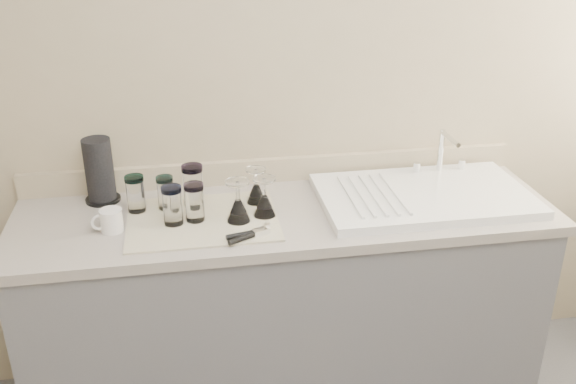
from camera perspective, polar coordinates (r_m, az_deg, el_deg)
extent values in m
cube|color=tan|center=(2.60, -1.28, 8.24)|extent=(3.50, 0.04, 2.50)
cube|color=#5E5E63|center=(2.69, -0.15, -10.64)|extent=(2.00, 0.60, 0.86)
cube|color=gray|center=(2.46, -0.16, -2.06)|extent=(2.06, 0.62, 0.04)
cube|color=white|center=(2.58, 11.98, -0.33)|extent=(0.82, 0.50, 0.03)
cylinder|color=silver|center=(2.76, 13.43, 3.64)|extent=(0.02, 0.02, 0.18)
cylinder|color=silver|center=(2.66, 14.24, 4.62)|extent=(0.02, 0.16, 0.02)
cylinder|color=silver|center=(2.75, 11.36, 2.18)|extent=(0.03, 0.03, 0.04)
cylinder|color=silver|center=(2.82, 15.16, 2.41)|extent=(0.03, 0.03, 0.04)
cube|color=beige|center=(2.39, -7.60, -2.46)|extent=(0.55, 0.42, 0.01)
cylinder|color=white|center=(2.47, -13.38, -0.33)|extent=(0.07, 0.07, 0.12)
cylinder|color=#199979|center=(2.44, -13.54, 1.17)|extent=(0.07, 0.07, 0.02)
cylinder|color=white|center=(2.47, -10.82, -0.23)|extent=(0.06, 0.06, 0.11)
cylinder|color=#2CAFAC|center=(2.44, -10.94, 1.13)|extent=(0.06, 0.06, 0.02)
cylinder|color=white|center=(2.47, -8.43, 0.39)|extent=(0.08, 0.08, 0.14)
cylinder|color=purple|center=(2.44, -8.54, 2.10)|extent=(0.08, 0.08, 0.02)
cylinder|color=white|center=(2.34, -10.22, -1.37)|extent=(0.07, 0.07, 0.13)
cylinder|color=blue|center=(2.31, -10.35, 0.25)|extent=(0.07, 0.07, 0.02)
cylinder|color=white|center=(2.36, -8.29, -1.10)|extent=(0.07, 0.07, 0.13)
cylinder|color=#BA8DE1|center=(2.33, -8.40, 0.49)|extent=(0.07, 0.07, 0.02)
cone|color=white|center=(2.48, -2.83, -0.13)|extent=(0.08, 0.08, 0.07)
cylinder|color=white|center=(2.45, -2.86, 1.27)|extent=(0.01, 0.01, 0.06)
cylinder|color=white|center=(2.44, -2.88, 1.98)|extent=(0.08, 0.08, 0.01)
cone|color=white|center=(2.34, -4.44, -1.63)|extent=(0.09, 0.09, 0.08)
cylinder|color=white|center=(2.31, -4.50, 0.02)|extent=(0.01, 0.01, 0.07)
cylinder|color=white|center=(2.30, -4.53, 0.87)|extent=(0.09, 0.09, 0.01)
cone|color=white|center=(2.38, -2.10, -1.19)|extent=(0.08, 0.08, 0.08)
cylinder|color=white|center=(2.35, -2.13, 0.36)|extent=(0.01, 0.01, 0.06)
cylinder|color=white|center=(2.34, -2.14, 1.16)|extent=(0.08, 0.08, 0.01)
cube|color=silver|center=(2.26, -2.41, -3.51)|extent=(0.07, 0.05, 0.02)
cylinder|color=black|center=(2.22, -3.92, -4.06)|extent=(0.12, 0.08, 0.02)
cylinder|color=black|center=(2.24, -3.98, -3.79)|extent=(0.13, 0.05, 0.02)
cylinder|color=white|center=(2.37, -15.42, -2.45)|extent=(0.10, 0.10, 0.08)
torus|color=white|center=(2.37, -16.40, -2.60)|extent=(0.06, 0.02, 0.06)
cylinder|color=black|center=(2.63, -16.10, -0.61)|extent=(0.14, 0.14, 0.01)
cylinder|color=black|center=(2.58, -16.43, 1.95)|extent=(0.11, 0.11, 0.24)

